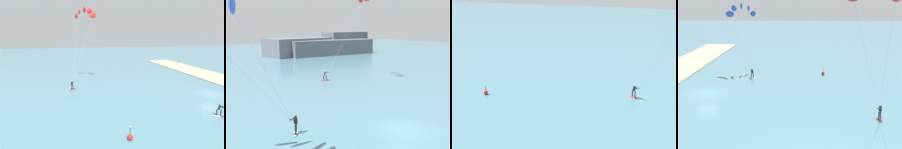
% 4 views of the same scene
% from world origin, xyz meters
% --- Properties ---
extents(marker_buoy, '(0.56, 0.56, 1.38)m').
position_xyz_m(marker_buoy, '(-10.60, 17.01, 0.30)').
color(marker_buoy, red).
rests_on(marker_buoy, ground).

